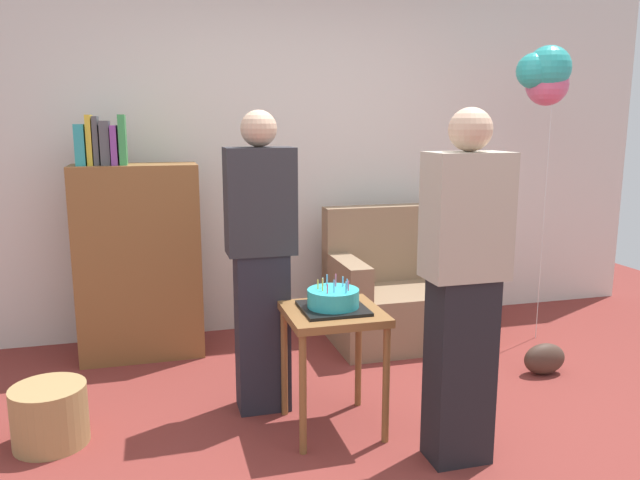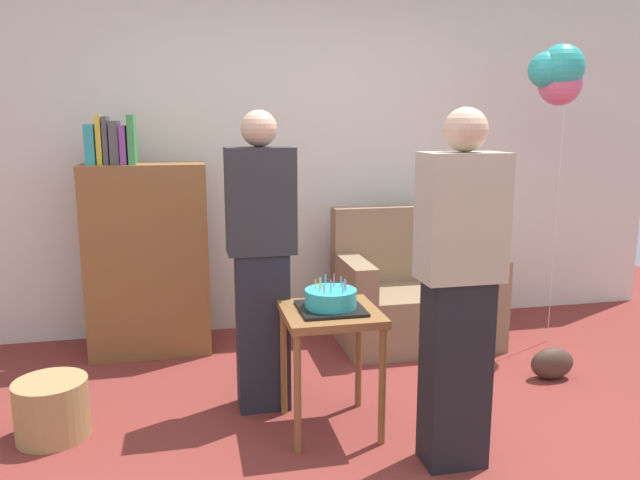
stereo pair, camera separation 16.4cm
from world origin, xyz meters
The scene contains 11 objects.
ground_plane centered at (0.00, 0.00, 0.00)m, with size 8.00×8.00×0.00m, color maroon.
wall_back centered at (0.00, 2.05, 1.35)m, with size 6.00×0.10×2.70m, color silver.
couch centered at (0.71, 1.48, 0.34)m, with size 1.10×0.70×0.96m.
bookshelf centered at (-1.15, 1.64, 0.68)m, with size 0.80×0.36×1.61m.
side_table centered at (-0.18, 0.31, 0.54)m, with size 0.48×0.48×0.64m.
birthday_cake centered at (-0.18, 0.31, 0.69)m, with size 0.32×0.32×0.17m.
person_blowing_candles centered at (-0.49, 0.64, 0.83)m, with size 0.36×0.22×1.63m.
person_holding_cake centered at (0.30, -0.13, 0.83)m, with size 0.36×0.22×1.63m.
wicker_basket centered at (-1.57, 0.52, 0.15)m, with size 0.36×0.36×0.30m, color #A88451.
handbag centered at (1.31, 0.62, 0.10)m, with size 0.28×0.14×0.20m, color #473328.
balloon_bunch centered at (1.62, 1.26, 1.89)m, with size 0.38×0.33×2.08m.
Camera 2 is at (-0.87, -2.56, 1.56)m, focal length 34.34 mm.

